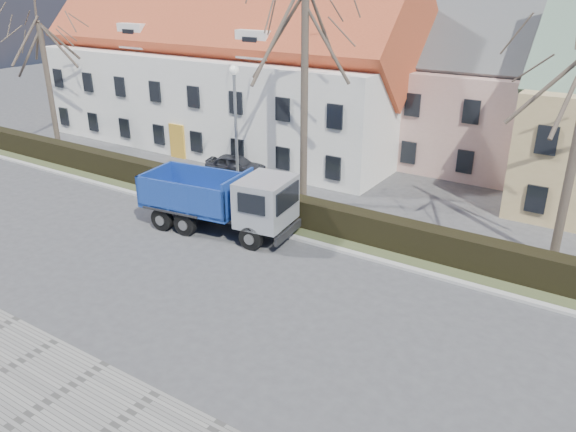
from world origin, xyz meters
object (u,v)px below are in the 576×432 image
Objects in this scene: streetlight at (236,135)px; parked_car_a at (236,165)px; dump_truck at (214,199)px; cart_frame at (212,216)px.

streetlight is 1.92× the size of parked_car_a.
dump_truck is 7.83m from parked_car_a.
parked_car_a is at bearing 118.26° from cart_frame.
cart_frame is (0.66, -2.91, -3.22)m from streetlight.
dump_truck is at bearing -68.88° from streetlight.
streetlight is at bearing 102.82° from cart_frame.
streetlight reaches higher than cart_frame.
parked_car_a is (-3.26, 6.07, 0.34)m from cart_frame.
streetlight is at bearing 103.81° from dump_truck.
streetlight reaches higher than dump_truck.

